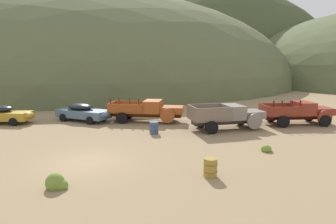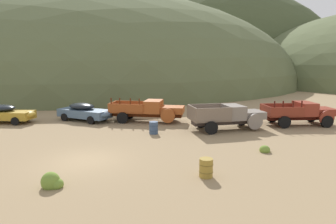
{
  "view_description": "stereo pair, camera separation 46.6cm",
  "coord_description": "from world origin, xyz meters",
  "px_view_note": "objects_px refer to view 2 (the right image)",
  "views": [
    {
      "loc": [
        5.51,
        -14.03,
        5.17
      ],
      "look_at": [
        3.57,
        7.79,
        1.34
      ],
      "focal_mm": 30.89,
      "sensor_mm": 36.0,
      "label": 1
    },
    {
      "loc": [
        5.97,
        -13.99,
        5.17
      ],
      "look_at": [
        3.57,
        7.79,
        1.34
      ],
      "focal_mm": 30.89,
      "sensor_mm": 36.0,
      "label": 2
    }
  ],
  "objects_px": {
    "car_mustard": "(6,113)",
    "truck_rust_red": "(303,113)",
    "truck_oxide_orange": "(152,110)",
    "oil_drum_foreground": "(154,128)",
    "car_chalk_blue": "(86,112)",
    "truck_primer_gray": "(231,116)",
    "oil_drum_by_truck": "(206,168)"
  },
  "relations": [
    {
      "from": "oil_drum_foreground",
      "to": "truck_rust_red",
      "type": "bearing_deg",
      "value": 20.33
    },
    {
      "from": "car_chalk_blue",
      "to": "truck_oxide_orange",
      "type": "height_order",
      "value": "truck_oxide_orange"
    },
    {
      "from": "truck_oxide_orange",
      "to": "oil_drum_by_truck",
      "type": "xyz_separation_m",
      "value": [
        4.44,
        -11.86,
        -0.58
      ]
    },
    {
      "from": "truck_rust_red",
      "to": "oil_drum_foreground",
      "type": "distance_m",
      "value": 12.63
    },
    {
      "from": "car_mustard",
      "to": "truck_rust_red",
      "type": "xyz_separation_m",
      "value": [
        24.92,
        2.01,
        0.18
      ]
    },
    {
      "from": "oil_drum_by_truck",
      "to": "truck_oxide_orange",
      "type": "bearing_deg",
      "value": 110.54
    },
    {
      "from": "car_mustard",
      "to": "oil_drum_foreground",
      "type": "bearing_deg",
      "value": -11.6
    },
    {
      "from": "car_mustard",
      "to": "truck_rust_red",
      "type": "distance_m",
      "value": 25.0
    },
    {
      "from": "car_chalk_blue",
      "to": "truck_primer_gray",
      "type": "relative_size",
      "value": 0.88
    },
    {
      "from": "truck_oxide_orange",
      "to": "car_mustard",
      "type": "bearing_deg",
      "value": -168.83
    },
    {
      "from": "truck_primer_gray",
      "to": "oil_drum_by_truck",
      "type": "distance_m",
      "value": 9.91
    },
    {
      "from": "car_mustard",
      "to": "oil_drum_by_truck",
      "type": "height_order",
      "value": "car_mustard"
    },
    {
      "from": "truck_rust_red",
      "to": "oil_drum_foreground",
      "type": "relative_size",
      "value": 6.71
    },
    {
      "from": "car_chalk_blue",
      "to": "truck_oxide_orange",
      "type": "xyz_separation_m",
      "value": [
        5.88,
        0.26,
        0.2
      ]
    },
    {
      "from": "truck_oxide_orange",
      "to": "truck_primer_gray",
      "type": "relative_size",
      "value": 1.06
    },
    {
      "from": "truck_primer_gray",
      "to": "oil_drum_by_truck",
      "type": "xyz_separation_m",
      "value": [
        -2.07,
        -9.68,
        -0.6
      ]
    },
    {
      "from": "truck_primer_gray",
      "to": "oil_drum_foreground",
      "type": "bearing_deg",
      "value": -179.68
    },
    {
      "from": "car_chalk_blue",
      "to": "truck_primer_gray",
      "type": "bearing_deg",
      "value": 11.2
    },
    {
      "from": "car_chalk_blue",
      "to": "truck_oxide_orange",
      "type": "relative_size",
      "value": 0.83
    },
    {
      "from": "truck_primer_gray",
      "to": "oil_drum_foreground",
      "type": "height_order",
      "value": "truck_primer_gray"
    },
    {
      "from": "truck_primer_gray",
      "to": "oil_drum_by_truck",
      "type": "bearing_deg",
      "value": -121.48
    },
    {
      "from": "oil_drum_by_truck",
      "to": "truck_rust_red",
      "type": "bearing_deg",
      "value": 55.7
    },
    {
      "from": "truck_oxide_orange",
      "to": "truck_rust_red",
      "type": "xyz_separation_m",
      "value": [
        12.64,
        0.16,
        -0.02
      ]
    },
    {
      "from": "car_mustard",
      "to": "truck_rust_red",
      "type": "height_order",
      "value": "truck_rust_red"
    },
    {
      "from": "truck_oxide_orange",
      "to": "oil_drum_foreground",
      "type": "bearing_deg",
      "value": -76.49
    },
    {
      "from": "truck_primer_gray",
      "to": "truck_rust_red",
      "type": "xyz_separation_m",
      "value": [
        6.13,
        2.34,
        -0.03
      ]
    },
    {
      "from": "car_mustard",
      "to": "truck_primer_gray",
      "type": "bearing_deg",
      "value": -2.33
    },
    {
      "from": "car_chalk_blue",
      "to": "car_mustard",
      "type": "bearing_deg",
      "value": -146.11
    },
    {
      "from": "truck_primer_gray",
      "to": "truck_oxide_orange",
      "type": "bearing_deg",
      "value": 142.1
    },
    {
      "from": "truck_primer_gray",
      "to": "truck_rust_red",
      "type": "relative_size",
      "value": 1.02
    },
    {
      "from": "car_chalk_blue",
      "to": "oil_drum_foreground",
      "type": "bearing_deg",
      "value": -10.61
    },
    {
      "from": "oil_drum_by_truck",
      "to": "car_mustard",
      "type": "bearing_deg",
      "value": 149.09
    }
  ]
}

